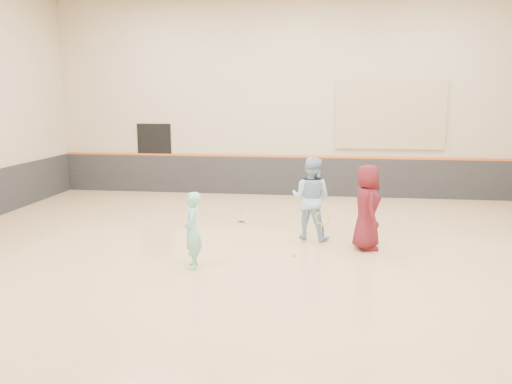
# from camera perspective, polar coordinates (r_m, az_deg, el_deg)

# --- Properties ---
(room) EXTENTS (15.04, 12.04, 6.22)m
(room) POSITION_cam_1_polar(r_m,az_deg,el_deg) (9.67, 2.52, -2.47)
(room) COLOR tan
(room) RESTS_ON ground
(wainscot_back) EXTENTS (14.90, 0.04, 1.20)m
(wainscot_back) POSITION_cam_1_polar(r_m,az_deg,el_deg) (15.56, 4.45, 1.79)
(wainscot_back) COLOR #232326
(wainscot_back) RESTS_ON floor
(accent_stripe) EXTENTS (14.90, 0.03, 0.06)m
(accent_stripe) POSITION_cam_1_polar(r_m,az_deg,el_deg) (15.47, 4.49, 4.05)
(accent_stripe) COLOR #D85914
(accent_stripe) RESTS_ON wall_back
(acoustic_panel) EXTENTS (3.20, 0.08, 2.00)m
(acoustic_panel) POSITION_cam_1_polar(r_m,az_deg,el_deg) (15.47, 15.08, 8.47)
(acoustic_panel) COLOR tan
(acoustic_panel) RESTS_ON wall_back
(doorway) EXTENTS (1.10, 0.05, 2.20)m
(doorway) POSITION_cam_1_polar(r_m,az_deg,el_deg) (16.37, -11.48, 3.82)
(doorway) COLOR black
(doorway) RESTS_ON floor
(girl) EXTENTS (0.41, 0.56, 1.39)m
(girl) POSITION_cam_1_polar(r_m,az_deg,el_deg) (8.98, -7.30, -4.38)
(girl) COLOR #7EDBCA
(girl) RESTS_ON floor
(instructor) EXTENTS (1.03, 0.90, 1.79)m
(instructor) POSITION_cam_1_polar(r_m,az_deg,el_deg) (10.77, 6.29, -0.72)
(instructor) COLOR #99C6ED
(instructor) RESTS_ON floor
(young_man) EXTENTS (0.67, 0.92, 1.72)m
(young_man) POSITION_cam_1_polar(r_m,az_deg,el_deg) (10.24, 12.56, -1.71)
(young_man) COLOR #59151F
(young_man) RESTS_ON floor
(held_racket) EXTENTS (0.38, 0.38, 0.58)m
(held_racket) POSITION_cam_1_polar(r_m,az_deg,el_deg) (10.44, 7.60, -2.95)
(held_racket) COLOR #96BC29
(held_racket) RESTS_ON instructor
(spare_racket) EXTENTS (0.60, 0.60, 0.07)m
(spare_racket) POSITION_cam_1_polar(r_m,az_deg,el_deg) (12.40, -2.53, -3.20)
(spare_racket) COLOR #C6E332
(spare_racket) RESTS_ON floor
(ball_under_racket) EXTENTS (0.07, 0.07, 0.07)m
(ball_under_racket) POSITION_cam_1_polar(r_m,az_deg,el_deg) (9.72, 4.37, -7.20)
(ball_under_racket) COLOR #C7DF33
(ball_under_racket) RESTS_ON floor
(ball_in_hand) EXTENTS (0.07, 0.07, 0.07)m
(ball_in_hand) POSITION_cam_1_polar(r_m,az_deg,el_deg) (10.08, 13.49, -0.92)
(ball_in_hand) COLOR #C3E635
(ball_in_hand) RESTS_ON young_man
(ball_beside_spare) EXTENTS (0.07, 0.07, 0.07)m
(ball_beside_spare) POSITION_cam_1_polar(r_m,az_deg,el_deg) (13.46, -1.66, -2.07)
(ball_beside_spare) COLOR gold
(ball_beside_spare) RESTS_ON floor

